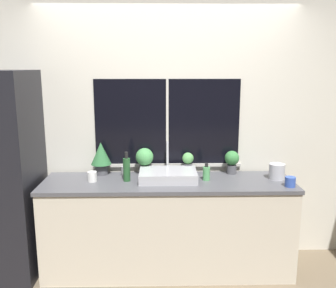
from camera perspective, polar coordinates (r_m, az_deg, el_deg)
ground_plane at (r=3.58m, az=0.12°, el=-20.83°), size 14.00×14.00×0.00m
wall_back at (r=3.73m, az=-0.12°, el=2.85°), size 8.00×0.09×2.70m
counter at (r=3.63m, az=0.00°, el=-12.34°), size 2.32×0.63×0.89m
refrigerator at (r=3.76m, az=-24.17°, el=-4.39°), size 0.66×0.74×1.90m
sink at (r=3.49m, az=-0.02°, el=-4.77°), size 0.53×0.42×0.33m
potted_plant_far_left at (r=3.69m, az=-10.17°, el=-1.81°), size 0.20×0.20×0.32m
potted_plant_center_left at (r=3.66m, az=-3.60°, el=-2.26°), size 0.17×0.17×0.26m
potted_plant_center_right at (r=3.67m, az=3.05°, el=-2.79°), size 0.11×0.11×0.21m
potted_plant_far_right at (r=3.73m, az=9.71°, el=-2.48°), size 0.14×0.14×0.23m
soap_bottle at (r=3.50m, az=5.87°, el=-4.43°), size 0.07×0.07×0.16m
bottle_tall at (r=3.47m, az=-6.32°, el=-3.80°), size 0.06×0.06×0.28m
mug_blue at (r=3.48m, az=18.13°, el=-5.50°), size 0.09×0.09×0.09m
mug_grey at (r=3.65m, az=-6.52°, el=-4.11°), size 0.08×0.08×0.09m
mug_white at (r=3.52m, az=-11.48°, el=-4.89°), size 0.08×0.08×0.09m
kettle at (r=3.66m, az=16.27°, el=-3.95°), size 0.15×0.15×0.16m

